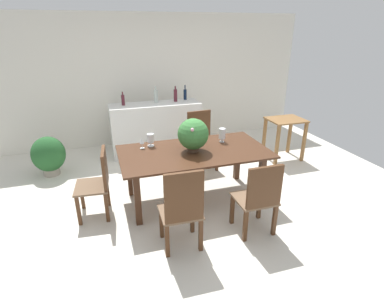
{
  "coord_description": "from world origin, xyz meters",
  "views": [
    {
      "loc": [
        -1.2,
        -3.74,
        2.33
      ],
      "look_at": [
        0.02,
        0.09,
        0.64
      ],
      "focal_mm": 28.33,
      "sensor_mm": 36.0,
      "label": 1
    }
  ],
  "objects_px": {
    "chair_far_right": "(201,138)",
    "wine_bottle_clear": "(123,100)",
    "wine_bottle_amber": "(156,96)",
    "chair_near_left": "(182,208)",
    "chair_head_end": "(99,180)",
    "crystal_vase_left": "(222,134)",
    "crystal_vase_center_near": "(151,139)",
    "wine_bottle_green": "(175,95)",
    "kitchen_counter": "(156,128)",
    "wine_bottle_tall": "(185,94)",
    "chair_near_right": "(259,196)",
    "flower_centerpiece": "(193,134)",
    "dining_table": "(194,158)",
    "potted_plant_floor": "(49,155)",
    "wine_glass": "(142,141)",
    "side_table": "(285,129)"
  },
  "relations": [
    {
      "from": "wine_bottle_green",
      "to": "wine_bottle_tall",
      "type": "relative_size",
      "value": 1.04
    },
    {
      "from": "crystal_vase_left",
      "to": "kitchen_counter",
      "type": "xyz_separation_m",
      "value": [
        -0.66,
        1.73,
        -0.38
      ]
    },
    {
      "from": "chair_far_right",
      "to": "chair_near_right",
      "type": "distance_m",
      "value": 2.03
    },
    {
      "from": "crystal_vase_center_near",
      "to": "wine_bottle_green",
      "type": "distance_m",
      "value": 1.84
    },
    {
      "from": "dining_table",
      "to": "wine_bottle_amber",
      "type": "bearing_deg",
      "value": 93.31
    },
    {
      "from": "dining_table",
      "to": "crystal_vase_left",
      "type": "height_order",
      "value": "crystal_vase_left"
    },
    {
      "from": "chair_far_right",
      "to": "kitchen_counter",
      "type": "distance_m",
      "value": 1.11
    },
    {
      "from": "chair_head_end",
      "to": "wine_bottle_amber",
      "type": "height_order",
      "value": "wine_bottle_amber"
    },
    {
      "from": "crystal_vase_left",
      "to": "wine_bottle_amber",
      "type": "relative_size",
      "value": 0.66
    },
    {
      "from": "flower_centerpiece",
      "to": "wine_bottle_green",
      "type": "relative_size",
      "value": 1.54
    },
    {
      "from": "chair_far_right",
      "to": "wine_bottle_tall",
      "type": "relative_size",
      "value": 3.51
    },
    {
      "from": "chair_head_end",
      "to": "flower_centerpiece",
      "type": "distance_m",
      "value": 1.37
    },
    {
      "from": "chair_head_end",
      "to": "wine_bottle_green",
      "type": "xyz_separation_m",
      "value": [
        1.56,
        2.0,
        0.6
      ]
    },
    {
      "from": "crystal_vase_center_near",
      "to": "wine_bottle_amber",
      "type": "relative_size",
      "value": 0.59
    },
    {
      "from": "chair_far_right",
      "to": "wine_bottle_clear",
      "type": "relative_size",
      "value": 4.03
    },
    {
      "from": "chair_far_right",
      "to": "wine_bottle_clear",
      "type": "xyz_separation_m",
      "value": [
        -1.19,
        0.97,
        0.54
      ]
    },
    {
      "from": "crystal_vase_center_near",
      "to": "kitchen_counter",
      "type": "xyz_separation_m",
      "value": [
        0.38,
        1.58,
        -0.37
      ]
    },
    {
      "from": "wine_bottle_amber",
      "to": "wine_bottle_clear",
      "type": "xyz_separation_m",
      "value": [
        -0.62,
        -0.01,
        -0.03
      ]
    },
    {
      "from": "flower_centerpiece",
      "to": "wine_bottle_amber",
      "type": "bearing_deg",
      "value": 92.85
    },
    {
      "from": "chair_head_end",
      "to": "wine_glass",
      "type": "height_order",
      "value": "chair_head_end"
    },
    {
      "from": "chair_near_right",
      "to": "flower_centerpiece",
      "type": "distance_m",
      "value": 1.21
    },
    {
      "from": "dining_table",
      "to": "chair_near_left",
      "type": "height_order",
      "value": "chair_near_left"
    },
    {
      "from": "dining_table",
      "to": "wine_bottle_green",
      "type": "distance_m",
      "value": 2.06
    },
    {
      "from": "dining_table",
      "to": "wine_bottle_tall",
      "type": "relative_size",
      "value": 7.14
    },
    {
      "from": "crystal_vase_center_near",
      "to": "potted_plant_floor",
      "type": "relative_size",
      "value": 0.28
    },
    {
      "from": "potted_plant_floor",
      "to": "side_table",
      "type": "bearing_deg",
      "value": -8.08
    },
    {
      "from": "chair_head_end",
      "to": "side_table",
      "type": "height_order",
      "value": "chair_head_end"
    },
    {
      "from": "kitchen_counter",
      "to": "wine_bottle_amber",
      "type": "xyz_separation_m",
      "value": [
        0.04,
        0.06,
        0.62
      ]
    },
    {
      "from": "kitchen_counter",
      "to": "wine_bottle_amber",
      "type": "height_order",
      "value": "wine_bottle_amber"
    },
    {
      "from": "wine_glass",
      "to": "chair_near_left",
      "type": "bearing_deg",
      "value": -81.27
    },
    {
      "from": "crystal_vase_center_near",
      "to": "wine_bottle_tall",
      "type": "height_order",
      "value": "wine_bottle_tall"
    },
    {
      "from": "chair_near_left",
      "to": "chair_head_end",
      "type": "bearing_deg",
      "value": -48.47
    },
    {
      "from": "chair_near_right",
      "to": "side_table",
      "type": "bearing_deg",
      "value": -129.66
    },
    {
      "from": "kitchen_counter",
      "to": "wine_bottle_clear",
      "type": "height_order",
      "value": "wine_bottle_clear"
    },
    {
      "from": "chair_head_end",
      "to": "chair_near_left",
      "type": "bearing_deg",
      "value": 44.61
    },
    {
      "from": "crystal_vase_center_near",
      "to": "wine_bottle_green",
      "type": "xyz_separation_m",
      "value": [
        0.8,
        1.63,
        0.25
      ]
    },
    {
      "from": "chair_far_right",
      "to": "wine_bottle_clear",
      "type": "bearing_deg",
      "value": 136.19
    },
    {
      "from": "chair_near_left",
      "to": "wine_bottle_amber",
      "type": "height_order",
      "value": "wine_bottle_amber"
    },
    {
      "from": "wine_glass",
      "to": "wine_bottle_green",
      "type": "relative_size",
      "value": 0.51
    },
    {
      "from": "kitchen_counter",
      "to": "potted_plant_floor",
      "type": "relative_size",
      "value": 2.56
    },
    {
      "from": "chair_far_right",
      "to": "kitchen_counter",
      "type": "xyz_separation_m",
      "value": [
        -0.61,
        0.92,
        -0.06
      ]
    },
    {
      "from": "chair_head_end",
      "to": "wine_bottle_green",
      "type": "distance_m",
      "value": 2.61
    },
    {
      "from": "crystal_vase_left",
      "to": "crystal_vase_center_near",
      "type": "distance_m",
      "value": 1.05
    },
    {
      "from": "chair_near_right",
      "to": "crystal_vase_left",
      "type": "bearing_deg",
      "value": -91.6
    },
    {
      "from": "chair_near_left",
      "to": "crystal_vase_left",
      "type": "bearing_deg",
      "value": -126.22
    },
    {
      "from": "chair_head_end",
      "to": "crystal_vase_left",
      "type": "relative_size",
      "value": 4.37
    },
    {
      "from": "chair_near_left",
      "to": "wine_bottle_amber",
      "type": "relative_size",
      "value": 3.2
    },
    {
      "from": "chair_far_right",
      "to": "chair_head_end",
      "type": "xyz_separation_m",
      "value": [
        -1.75,
        -1.02,
        -0.04
      ]
    },
    {
      "from": "crystal_vase_center_near",
      "to": "wine_bottle_amber",
      "type": "height_order",
      "value": "wine_bottle_amber"
    },
    {
      "from": "chair_far_right",
      "to": "chair_near_right",
      "type": "xyz_separation_m",
      "value": [
        0.01,
        -2.03,
        -0.03
      ]
    }
  ]
}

